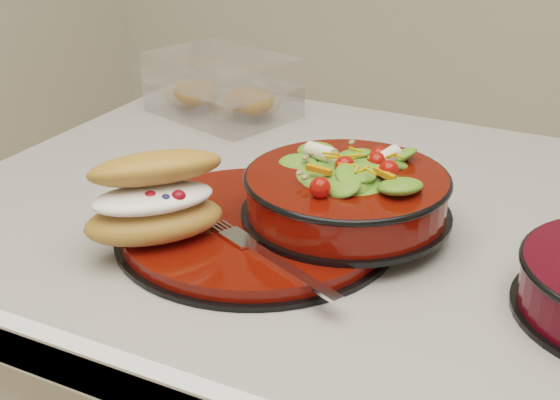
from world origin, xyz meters
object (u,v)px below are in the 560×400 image
at_px(salad_bowl, 347,186).
at_px(fork, 274,260).
at_px(dinner_plate, 256,228).
at_px(croissant, 156,198).
at_px(pastry_box, 222,87).

bearing_deg(salad_bowl, fork, -100.22).
bearing_deg(dinner_plate, salad_bowl, 33.15).
xyz_separation_m(salad_bowl, fork, (-0.02, -0.13, -0.03)).
relative_size(croissant, fork, 1.04).
relative_size(croissant, pastry_box, 0.71).
distance_m(fork, pastry_box, 0.52).
bearing_deg(salad_bowl, pastry_box, 138.78).
xyz_separation_m(salad_bowl, croissant, (-0.16, -0.13, 0.01)).
distance_m(salad_bowl, croissant, 0.21).
height_order(salad_bowl, fork, salad_bowl).
xyz_separation_m(dinner_plate, fork, (0.06, -0.07, 0.01)).
height_order(dinner_plate, pastry_box, pastry_box).
bearing_deg(salad_bowl, dinner_plate, -146.85).
distance_m(dinner_plate, pastry_box, 0.43).
relative_size(dinner_plate, salad_bowl, 1.33).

